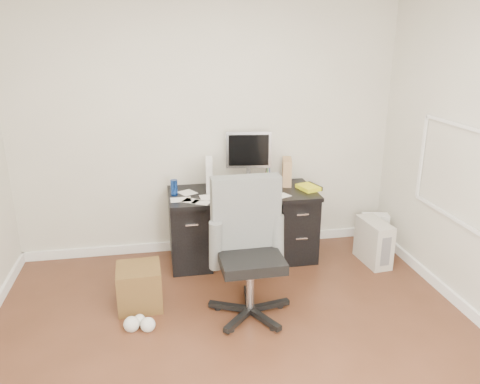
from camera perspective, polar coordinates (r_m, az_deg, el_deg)
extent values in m
plane|color=#482717|center=(3.64, 0.47, -19.93)|extent=(4.00, 4.00, 0.00)
cube|color=beige|center=(4.91, -3.92, 7.77)|extent=(4.00, 0.02, 2.70)
cube|color=white|center=(5.30, -3.59, -6.21)|extent=(4.00, 0.03, 0.10)
cube|color=black|center=(4.78, 0.30, -0.19)|extent=(1.50, 0.70, 0.04)
cube|color=black|center=(4.85, -6.12, -4.76)|extent=(0.40, 0.60, 0.71)
cube|color=black|center=(5.04, 6.47, -3.87)|extent=(0.40, 0.60, 0.71)
cube|color=black|center=(5.18, -0.38, -1.92)|extent=(0.70, 0.03, 0.51)
cube|color=black|center=(4.66, -0.31, -0.28)|extent=(0.40, 0.18, 0.02)
sphere|color=#B8B8BC|center=(4.76, 2.22, 0.30)|extent=(0.05, 0.05, 0.05)
cylinder|color=navy|center=(4.69, -8.04, 0.54)|extent=(0.09, 0.09, 0.16)
cube|color=white|center=(4.79, -3.77, 2.14)|extent=(0.16, 0.30, 0.33)
cube|color=tan|center=(4.99, 5.73, 2.47)|extent=(0.17, 0.26, 0.28)
cube|color=yellow|center=(4.90, 8.36, 0.56)|extent=(0.24, 0.28, 0.04)
cube|color=beige|center=(5.07, 15.98, -5.87)|extent=(0.24, 0.47, 0.46)
cube|color=white|center=(5.46, 16.04, -4.53)|extent=(0.33, 0.27, 0.39)
cube|color=#462D15|center=(4.25, -12.15, -11.22)|extent=(0.39, 0.39, 0.37)
cube|color=slate|center=(5.26, 6.92, -5.75)|extent=(0.47, 0.43, 0.22)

